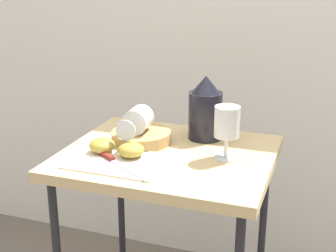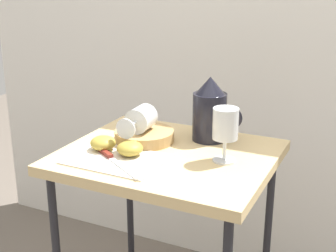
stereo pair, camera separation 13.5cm
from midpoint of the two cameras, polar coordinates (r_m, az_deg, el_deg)
The scene contains 10 objects.
curtain_drape at distance 1.89m, azimuth 10.32°, elevation 9.26°, with size 2.40×0.03×1.89m, color silver.
table at distance 1.40m, azimuth 2.76°, elevation -5.86°, with size 0.60×0.51×0.73m.
linen_napkin at distance 1.32m, azimuth -3.32°, elevation -4.06°, with size 0.26×0.19×0.00m, color silver.
basket_tray at distance 1.45m, azimuth -0.21°, elevation -1.25°, with size 0.18×0.18×0.04m, color tan.
pitcher at distance 1.46m, azimuth 7.69°, elevation 1.29°, with size 0.16×0.10×0.20m.
wine_glass_upright at distance 1.30m, azimuth 9.86°, elevation -0.15°, with size 0.07×0.07×0.15m.
wine_glass_tipped_near at distance 1.43m, azimuth -0.63°, elevation 0.77°, with size 0.08×0.15×0.08m.
apple_half_left at distance 1.38m, azimuth -5.03°, elevation -2.10°, with size 0.07×0.07×0.04m, color #B29938.
apple_half_right at distance 1.33m, azimuth -1.72°, elevation -2.76°, with size 0.07×0.07×0.04m, color #B29938.
knife at distance 1.32m, azimuth -3.93°, elevation -3.85°, with size 0.21×0.14×0.01m.
Camera 2 is at (0.55, -1.15, 1.24)m, focal length 50.85 mm.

